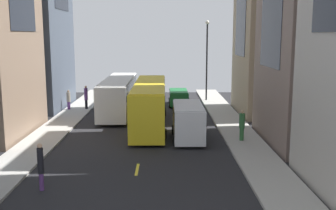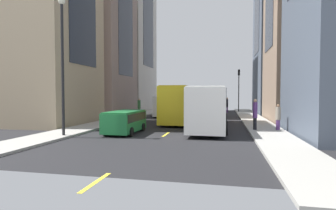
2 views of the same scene
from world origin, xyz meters
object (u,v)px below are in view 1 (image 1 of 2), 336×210
object	(u,v)px
delivery_van_white	(188,119)
pedestrian_waiting_curb	(242,125)
city_bus_white	(119,93)
pedestrian_crossing_mid	(41,165)
streetcar_yellow	(150,101)
pedestrian_crossing_near	(86,96)
pedestrian_walking_far	(69,99)
car_green_0	(179,97)

from	to	relation	value
delivery_van_white	pedestrian_waiting_curb	distance (m)	3.77
city_bus_white	delivery_van_white	size ratio (longest dim) A/B	2.46
delivery_van_white	pedestrian_crossing_mid	bearing A→B (deg)	-128.83
streetcar_yellow	pedestrian_crossing_near	world-z (taller)	streetcar_yellow
pedestrian_crossing_mid	delivery_van_white	bearing A→B (deg)	102.65
pedestrian_walking_far	pedestrian_crossing_mid	xyz separation A→B (m)	(3.55, -20.88, 0.11)
pedestrian_walking_far	pedestrian_crossing_mid	distance (m)	21.18
city_bus_white	streetcar_yellow	xyz separation A→B (m)	(3.15, -5.67, 0.11)
city_bus_white	pedestrian_waiting_curb	bearing A→B (deg)	-47.93
pedestrian_walking_far	delivery_van_white	bearing A→B (deg)	97.04
streetcar_yellow	pedestrian_walking_far	world-z (taller)	streetcar_yellow
car_green_0	pedestrian_waiting_curb	bearing A→B (deg)	-75.73
delivery_van_white	pedestrian_walking_far	size ratio (longest dim) A/B	2.67
city_bus_white	car_green_0	size ratio (longest dim) A/B	2.91
pedestrian_walking_far	pedestrian_waiting_curb	xyz separation A→B (m)	(14.87, -12.14, 0.11)
pedestrian_walking_far	pedestrian_crossing_mid	world-z (taller)	pedestrian_crossing_mid
delivery_van_white	pedestrian_crossing_near	bearing A→B (deg)	129.13
city_bus_white	pedestrian_waiting_curb	size ratio (longest dim) A/B	5.96
streetcar_yellow	car_green_0	bearing A→B (deg)	74.88
delivery_van_white	pedestrian_crossing_mid	size ratio (longest dim) A/B	2.20
pedestrian_crossing_near	city_bus_white	bearing A→B (deg)	-66.69
pedestrian_crossing_mid	pedestrian_waiting_curb	distance (m)	14.30
pedestrian_crossing_mid	pedestrian_waiting_curb	xyz separation A→B (m)	(11.32, 8.74, 0.00)
delivery_van_white	pedestrian_waiting_curb	xyz separation A→B (m)	(3.70, -0.73, -0.24)
streetcar_yellow	delivery_van_white	world-z (taller)	streetcar_yellow
delivery_van_white	pedestrian_walking_far	distance (m)	15.97
streetcar_yellow	delivery_van_white	xyz separation A→B (m)	(2.89, -4.39, -0.61)
delivery_van_white	car_green_0	bearing A→B (deg)	90.66
delivery_van_white	pedestrian_crossing_mid	world-z (taller)	delivery_van_white
car_green_0	pedestrian_walking_far	distance (m)	11.42
pedestrian_crossing_mid	pedestrian_waiting_curb	size ratio (longest dim) A/B	1.10
car_green_0	pedestrian_crossing_near	bearing A→B (deg)	-163.30
delivery_van_white	pedestrian_waiting_curb	bearing A→B (deg)	-11.14
pedestrian_walking_far	pedestrian_crossing_near	distance (m)	1.72
car_green_0	pedestrian_crossing_mid	distance (m)	25.06
city_bus_white	streetcar_yellow	bearing A→B (deg)	-60.91
pedestrian_walking_far	pedestrian_waiting_curb	bearing A→B (deg)	103.42
streetcar_yellow	pedestrian_waiting_curb	bearing A→B (deg)	-37.86
delivery_van_white	pedestrian_crossing_near	xyz separation A→B (m)	(-9.49, 11.66, -0.12)
delivery_van_white	car_green_0	world-z (taller)	delivery_van_white
streetcar_yellow	pedestrian_walking_far	xyz separation A→B (m)	(-8.29, 7.02, -0.97)
delivery_van_white	pedestrian_waiting_curb	world-z (taller)	delivery_van_white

